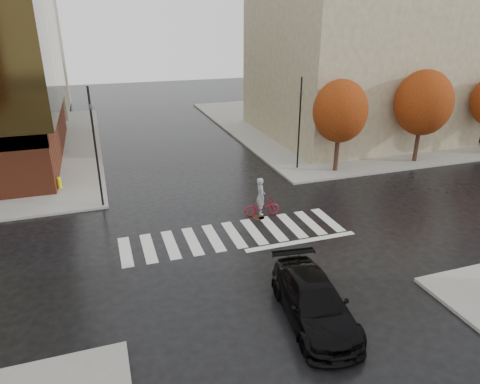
% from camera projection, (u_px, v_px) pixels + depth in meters
% --- Properties ---
extents(ground, '(120.00, 120.00, 0.00)m').
position_uv_depth(ground, '(237.00, 239.00, 21.79)').
color(ground, black).
rests_on(ground, ground).
extents(sidewalk_ne, '(30.00, 30.00, 0.15)m').
position_uv_depth(sidewalk_ne, '(360.00, 121.00, 46.41)').
color(sidewalk_ne, gray).
rests_on(sidewalk_ne, ground).
extents(crosswalk, '(12.00, 3.00, 0.01)m').
position_uv_depth(crosswalk, '(234.00, 235.00, 22.23)').
color(crosswalk, silver).
rests_on(crosswalk, ground).
extents(building_ne_tan, '(16.00, 16.00, 18.00)m').
position_uv_depth(building_ne_tan, '(357.00, 34.00, 38.29)').
color(building_ne_tan, gray).
rests_on(building_ne_tan, sidewalk_ne).
extents(tree_ne_a, '(3.80, 3.80, 6.50)m').
position_uv_depth(tree_ne_a, '(340.00, 111.00, 29.56)').
color(tree_ne_a, black).
rests_on(tree_ne_a, sidewalk_ne).
extents(tree_ne_b, '(4.20, 4.20, 6.89)m').
position_uv_depth(tree_ne_b, '(423.00, 103.00, 31.58)').
color(tree_ne_b, black).
rests_on(tree_ne_b, sidewalk_ne).
extents(sedan, '(2.80, 5.57, 1.55)m').
position_uv_depth(sedan, '(314.00, 301.00, 15.73)').
color(sedan, black).
rests_on(sedan, ground).
extents(cyclist, '(2.08, 0.91, 2.29)m').
position_uv_depth(cyclist, '(262.00, 203.00, 24.09)').
color(cyclist, maroon).
rests_on(cyclist, ground).
extents(traffic_light_nw, '(0.20, 0.18, 6.94)m').
position_uv_depth(traffic_light_nw, '(95.00, 141.00, 23.91)').
color(traffic_light_nw, black).
rests_on(traffic_light_nw, sidewalk_nw).
extents(traffic_light_ne, '(0.18, 0.20, 6.55)m').
position_uv_depth(traffic_light_ne, '(300.00, 119.00, 30.35)').
color(traffic_light_ne, black).
rests_on(traffic_light_ne, sidewalk_ne).
extents(fire_hydrant, '(0.28, 0.28, 0.78)m').
position_uv_depth(fire_hydrant, '(59.00, 182.00, 27.71)').
color(fire_hydrant, '#F7F90E').
rests_on(fire_hydrant, sidewalk_nw).
extents(manhole, '(0.84, 0.84, 0.01)m').
position_uv_depth(manhole, '(259.00, 217.00, 24.12)').
color(manhole, '#443018').
rests_on(manhole, ground).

